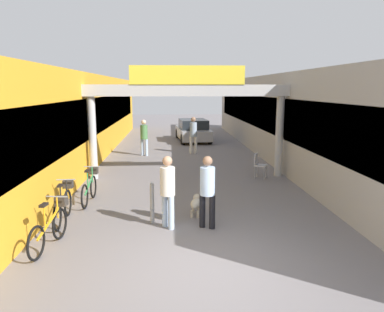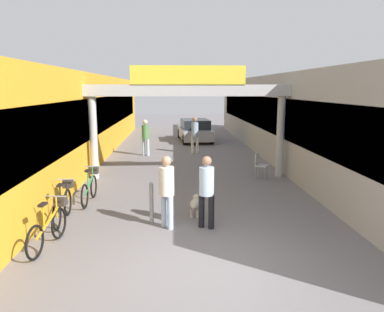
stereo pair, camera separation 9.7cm
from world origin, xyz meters
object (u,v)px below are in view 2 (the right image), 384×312
Objects in this scene: pedestrian_carrying_crate at (195,133)px; bicycle_black_second at (64,203)px; pedestrian_elderly_walking at (145,135)px; parked_car_silver at (195,130)px; bicycle_green_third at (90,187)px; bicycle_orange_nearest at (50,225)px; bollard_post_metal at (151,202)px; pedestrian_companion at (207,187)px; pedestrian_with_dog at (167,187)px; cafe_chair_aluminium_nearer at (259,163)px; dog_on_leash at (196,203)px.

bicycle_black_second is (-3.74, -9.39, -0.61)m from pedestrian_carrying_crate.
pedestrian_elderly_walking is 5.63m from parked_car_silver.
pedestrian_elderly_walking is 1.02× the size of bicycle_green_third.
pedestrian_elderly_walking reaches higher than parked_car_silver.
bicycle_green_third is at bearing 87.09° from bicycle_orange_nearest.
parked_car_silver is at bearing 82.53° from bollard_post_metal.
bicycle_black_second is 0.41× the size of parked_car_silver.
bicycle_black_second is at bearing 169.28° from pedestrian_companion.
bollard_post_metal is (1.84, -1.81, 0.08)m from bicycle_green_third.
cafe_chair_aluminium_nearer is (3.23, 4.72, -0.43)m from pedestrian_with_dog.
pedestrian_companion is at bearing -78.06° from dog_on_leash.
cafe_chair_aluminium_nearer is at bearing 35.63° from bicycle_black_second.
bicycle_black_second is (-3.23, -0.27, 0.13)m from dog_on_leash.
bicycle_green_third is at bearing 144.79° from pedestrian_companion.
parked_car_silver reaches higher than cafe_chair_aluminium_nearer.
pedestrian_carrying_crate reaches higher than bicycle_orange_nearest.
pedestrian_elderly_walking is at bearing 132.57° from cafe_chair_aluminium_nearer.
pedestrian_with_dog is at bearing -96.95° from pedestrian_carrying_crate.
pedestrian_companion is (0.91, -0.06, 0.00)m from pedestrian_with_dog.
bicycle_orange_nearest is 1.50m from bicycle_black_second.
dog_on_leash is 3.55m from bicycle_orange_nearest.
pedestrian_elderly_walking is 9.04m from bicycle_black_second.
pedestrian_with_dog is 1.00× the size of pedestrian_companion.
pedestrian_companion reaches higher than dog_on_leash.
pedestrian_carrying_crate reaches higher than pedestrian_companion.
pedestrian_carrying_crate is at bearing 71.74° from bicycle_orange_nearest.
pedestrian_companion is 14.54m from parked_car_silver.
pedestrian_carrying_crate is (0.31, 10.04, 0.08)m from pedestrian_companion.
bollard_post_metal reaches higher than bicycle_orange_nearest.
dog_on_leash is 0.41× the size of bicycle_black_second.
dog_on_leash is at bearing -77.72° from pedestrian_elderly_walking.
pedestrian_with_dog is 0.94× the size of pedestrian_carrying_crate.
dog_on_leash is (0.71, 0.86, -0.66)m from pedestrian_with_dog.
pedestrian_carrying_crate reaches higher than parked_car_silver.
pedestrian_elderly_walking is 9.22m from bollard_post_metal.
pedestrian_elderly_walking is at bearing 83.41° from bicycle_orange_nearest.
cafe_chair_aluminium_nearer is at bearing 64.01° from pedestrian_companion.
bicycle_orange_nearest is 3.05m from bicycle_green_third.
pedestrian_carrying_crate reaches higher than dog_on_leash.
bollard_post_metal is (-1.59, -9.65, -0.53)m from pedestrian_carrying_crate.
bicycle_green_third is (-3.43, -7.84, -0.61)m from pedestrian_carrying_crate.
pedestrian_with_dog is 0.91m from pedestrian_companion.
pedestrian_carrying_crate is 1.08× the size of bicycle_orange_nearest.
pedestrian_elderly_walking is at bearing 97.02° from pedestrian_with_dog.
pedestrian_companion is at bearing 14.40° from bicycle_orange_nearest.
bicycle_black_second is 1.00× the size of bicycle_green_third.
bicycle_green_third is at bearing -106.69° from parked_car_silver.
cafe_chair_aluminium_nearer is (2.52, 3.86, 0.24)m from dog_on_leash.
dog_on_leash is at bearing 101.94° from pedestrian_companion.
bicycle_orange_nearest and bicycle_black_second have the same top height.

